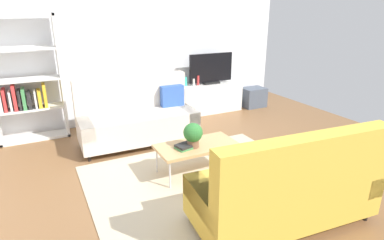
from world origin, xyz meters
TOP-DOWN VIEW (x-y plane):
  - ground_plane at (0.00, 0.00)m, footprint 7.68×7.68m
  - wall_far at (0.00, 2.80)m, footprint 6.40×0.12m
  - area_rug at (-0.09, -0.09)m, footprint 2.90×2.20m
  - couch_beige at (-0.42, 1.53)m, footprint 1.92×0.89m
  - couch_green at (0.24, -1.31)m, footprint 1.96×1.00m
  - coffee_table at (-0.04, 0.11)m, footprint 1.10×0.56m
  - tv_console at (1.51, 2.46)m, footprint 1.40×0.44m
  - tv at (1.51, 2.44)m, footprint 1.00×0.20m
  - bookshelf at (-2.02, 2.48)m, footprint 1.10×0.36m
  - storage_trunk at (2.61, 2.36)m, footprint 0.52×0.40m
  - potted_plant at (-0.12, 0.07)m, footprint 0.26×0.26m
  - table_book_0 at (-0.23, 0.07)m, footprint 0.27×0.22m
  - table_book_1 at (-0.23, 0.07)m, footprint 0.28×0.23m
  - vase_0 at (0.93, 2.51)m, footprint 0.10×0.10m
  - bottle_0 at (1.08, 2.42)m, footprint 0.05×0.05m
  - bottle_1 at (1.19, 2.42)m, footprint 0.06×0.06m

SIDE VIEW (x-z plane):
  - ground_plane at x=0.00m, z-range 0.00..0.00m
  - area_rug at x=-0.09m, z-range 0.00..0.01m
  - storage_trunk at x=2.61m, z-range 0.00..0.44m
  - tv_console at x=1.51m, z-range 0.00..0.64m
  - coffee_table at x=-0.04m, z-range 0.18..0.60m
  - table_book_0 at x=-0.23m, z-range 0.42..0.45m
  - couch_beige at x=-0.42m, z-range -0.11..0.99m
  - couch_green at x=0.24m, z-range -0.10..1.00m
  - table_book_1 at x=-0.23m, z-range 0.45..0.48m
  - potted_plant at x=-0.12m, z-range 0.44..0.77m
  - bottle_0 at x=1.08m, z-range 0.64..0.79m
  - vase_0 at x=0.93m, z-range 0.64..0.82m
  - bottle_1 at x=1.19m, z-range 0.64..0.84m
  - tv at x=1.51m, z-range 0.63..1.27m
  - bookshelf at x=-2.02m, z-range -0.08..2.02m
  - wall_far at x=0.00m, z-range 0.00..2.90m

